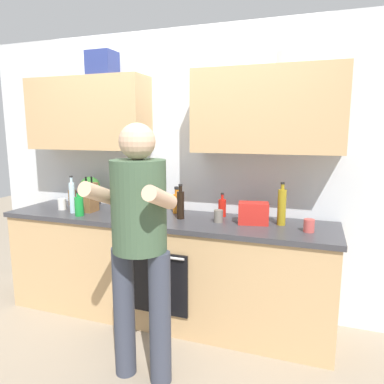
# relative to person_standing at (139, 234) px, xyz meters

# --- Properties ---
(ground_plane) EXTENTS (12.00, 12.00, 0.00)m
(ground_plane) POSITION_rel_person_standing_xyz_m (-0.19, 0.78, -0.99)
(ground_plane) COLOR gray
(back_wall_unit) EXTENTS (4.00, 0.38, 2.50)m
(back_wall_unit) POSITION_rel_person_standing_xyz_m (-0.19, 1.06, 0.50)
(back_wall_unit) COLOR silver
(back_wall_unit) RESTS_ON ground
(counter) EXTENTS (2.84, 0.67, 0.90)m
(counter) POSITION_rel_person_standing_xyz_m (-0.19, 0.78, -0.54)
(counter) COLOR tan
(counter) RESTS_ON ground
(person_standing) EXTENTS (0.49, 0.45, 1.67)m
(person_standing) POSITION_rel_person_standing_xyz_m (0.00, 0.00, 0.00)
(person_standing) COLOR #383D4C
(person_standing) RESTS_ON ground
(bottle_water) EXTENTS (0.05, 0.05, 0.33)m
(bottle_water) POSITION_rel_person_standing_xyz_m (-1.01, 0.67, 0.05)
(bottle_water) COLOR silver
(bottle_water) RESTS_ON counter
(bottle_soy) EXTENTS (0.06, 0.06, 0.29)m
(bottle_soy) POSITION_rel_person_standing_xyz_m (-0.03, 0.78, 0.03)
(bottle_soy) COLOR black
(bottle_soy) RESTS_ON counter
(bottle_soda) EXTENTS (0.07, 0.07, 0.22)m
(bottle_soda) POSITION_rel_person_standing_xyz_m (-0.88, 0.59, -0.00)
(bottle_soda) COLOR #198C33
(bottle_soda) RESTS_ON counter
(bottle_oil) EXTENTS (0.07, 0.07, 0.34)m
(bottle_oil) POSITION_rel_person_standing_xyz_m (0.78, 0.86, 0.05)
(bottle_oil) COLOR olive
(bottle_oil) RESTS_ON counter
(bottle_syrup) EXTENTS (0.07, 0.07, 0.20)m
(bottle_syrup) POSITION_rel_person_standing_xyz_m (-1.24, 0.95, -0.01)
(bottle_syrup) COLOR #8C4C14
(bottle_syrup) RESTS_ON counter
(bottle_juice) EXTENTS (0.08, 0.08, 0.24)m
(bottle_juice) POSITION_rel_person_standing_xyz_m (-0.13, 0.97, 0.01)
(bottle_juice) COLOR orange
(bottle_juice) RESTS_ON counter
(bottle_wine) EXTENTS (0.08, 0.08, 0.34)m
(bottle_wine) POSITION_rel_person_standing_xyz_m (-0.22, 0.63, 0.05)
(bottle_wine) COLOR #471419
(bottle_wine) RESTS_ON counter
(bottle_hotsauce) EXTENTS (0.07, 0.07, 0.20)m
(bottle_hotsauce) POSITION_rel_person_standing_xyz_m (0.28, 0.97, -0.01)
(bottle_hotsauce) COLOR red
(bottle_hotsauce) RESTS_ON counter
(cup_coffee) EXTENTS (0.07, 0.07, 0.10)m
(cup_coffee) POSITION_rel_person_standing_xyz_m (-1.19, 0.74, -0.04)
(cup_coffee) COLOR white
(cup_coffee) RESTS_ON counter
(cup_stoneware) EXTENTS (0.07, 0.07, 0.10)m
(cup_stoneware) POSITION_rel_person_standing_xyz_m (0.30, 0.77, -0.04)
(cup_stoneware) COLOR slate
(cup_stoneware) RESTS_ON counter
(cup_ceramic) EXTENTS (0.08, 0.08, 0.09)m
(cup_ceramic) POSITION_rel_person_standing_xyz_m (0.99, 0.72, -0.04)
(cup_ceramic) COLOR #BF4C47
(cup_ceramic) RESTS_ON counter
(knife_block) EXTENTS (0.10, 0.14, 0.32)m
(knife_block) POSITION_rel_person_standing_xyz_m (-0.89, 0.76, 0.04)
(knife_block) COLOR brown
(knife_block) RESTS_ON counter
(potted_herb) EXTENTS (0.19, 0.19, 0.29)m
(potted_herb) POSITION_rel_person_standing_xyz_m (-1.01, 0.93, 0.08)
(potted_herb) COLOR #9E6647
(potted_herb) RESTS_ON counter
(grocery_bag_crisps) EXTENTS (0.25, 0.18, 0.17)m
(grocery_bag_crisps) POSITION_rel_person_standing_xyz_m (0.57, 0.82, -0.01)
(grocery_bag_crisps) COLOR red
(grocery_bag_crisps) RESTS_ON counter
(grocery_bag_produce) EXTENTS (0.21, 0.17, 0.16)m
(grocery_bag_produce) POSITION_rel_person_standing_xyz_m (-0.53, 0.76, -0.01)
(grocery_bag_produce) COLOR silver
(grocery_bag_produce) RESTS_ON counter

